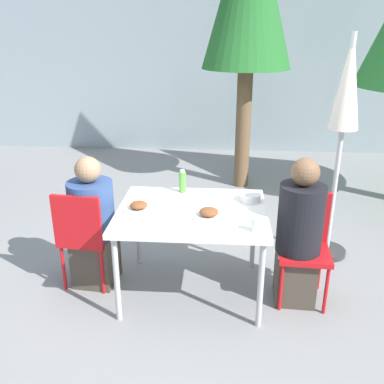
# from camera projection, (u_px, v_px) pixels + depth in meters

# --- Properties ---
(ground_plane) EXTENTS (24.00, 24.00, 0.00)m
(ground_plane) POSITION_uv_depth(u_px,v_px,m) (192.00, 290.00, 3.63)
(ground_plane) COLOR gray
(building_facade) EXTENTS (10.00, 0.20, 3.00)m
(building_facade) POSITION_uv_depth(u_px,v_px,m) (211.00, 63.00, 7.27)
(building_facade) COLOR #89999E
(building_facade) RESTS_ON ground
(dining_table) EXTENTS (1.17, 0.96, 0.74)m
(dining_table) POSITION_uv_depth(u_px,v_px,m) (192.00, 217.00, 3.38)
(dining_table) COLOR white
(dining_table) RESTS_ON ground
(chair_left) EXTENTS (0.44, 0.44, 0.87)m
(chair_left) POSITION_uv_depth(u_px,v_px,m) (84.00, 232.00, 3.51)
(chair_left) COLOR red
(chair_left) RESTS_ON ground
(person_left) EXTENTS (0.37, 0.37, 1.13)m
(person_left) POSITION_uv_depth(u_px,v_px,m) (93.00, 227.00, 3.57)
(person_left) COLOR #473D33
(person_left) RESTS_ON ground
(chair_right) EXTENTS (0.42, 0.42, 0.87)m
(chair_right) POSITION_uv_depth(u_px,v_px,m) (304.00, 239.00, 3.41)
(chair_right) COLOR red
(chair_right) RESTS_ON ground
(person_right) EXTENTS (0.35, 0.35, 1.20)m
(person_right) POSITION_uv_depth(u_px,v_px,m) (299.00, 237.00, 3.32)
(person_right) COLOR #473D33
(person_right) RESTS_ON ground
(closed_umbrella) EXTENTS (0.36, 0.36, 2.05)m
(closed_umbrella) POSITION_uv_depth(u_px,v_px,m) (345.00, 105.00, 3.68)
(closed_umbrella) COLOR #333333
(closed_umbrella) RESTS_ON ground
(plate_0) EXTENTS (0.26, 0.26, 0.07)m
(plate_0) POSITION_uv_depth(u_px,v_px,m) (209.00, 214.00, 3.22)
(plate_0) COLOR white
(plate_0) RESTS_ON dining_table
(plate_1) EXTENTS (0.25, 0.25, 0.07)m
(plate_1) POSITION_uv_depth(u_px,v_px,m) (139.00, 207.00, 3.35)
(plate_1) COLOR white
(plate_1) RESTS_ON dining_table
(bottle) EXTENTS (0.06, 0.06, 0.20)m
(bottle) POSITION_uv_depth(u_px,v_px,m) (182.00, 182.00, 3.68)
(bottle) COLOR #51A338
(bottle) RESTS_ON dining_table
(drinking_cup) EXTENTS (0.07, 0.07, 0.10)m
(drinking_cup) POSITION_uv_depth(u_px,v_px,m) (256.00, 225.00, 2.99)
(drinking_cup) COLOR white
(drinking_cup) RESTS_ON dining_table
(salad_bowl) EXTENTS (0.17, 0.17, 0.06)m
(salad_bowl) POSITION_uv_depth(u_px,v_px,m) (251.00, 198.00, 3.51)
(salad_bowl) COLOR white
(salad_bowl) RESTS_ON dining_table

